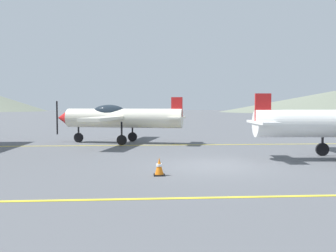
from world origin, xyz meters
name	(u,v)px	position (x,y,z in m)	size (l,w,h in m)	color
ground_plane	(214,166)	(0.00, 0.00, 0.00)	(400.00, 400.00, 0.00)	#54565B
apron_line_near	(252,197)	(0.00, -4.78, 0.01)	(80.00, 0.16, 0.01)	yellow
apron_line_far	(189,145)	(0.00, 7.57, 0.01)	(80.00, 0.16, 0.01)	yellow
airplane_mid	(119,117)	(-4.12, 9.02, 1.58)	(8.19, 9.30, 2.80)	silver
traffic_cone_front	(159,167)	(-2.17, -1.75, 0.29)	(0.36, 0.36, 0.59)	black
hill_centerleft	(334,101)	(72.25, 124.62, 4.10)	(89.22, 89.22, 8.21)	slate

